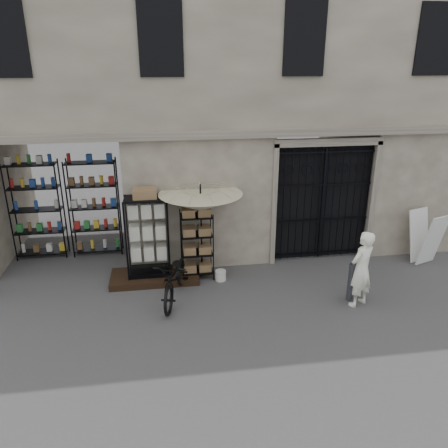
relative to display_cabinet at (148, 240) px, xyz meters
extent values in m
plane|color=#242427|center=(2.51, -1.61, -0.97)|extent=(80.00, 80.00, 0.00)
cube|color=#A79B87|center=(2.51, 2.39, 3.53)|extent=(14.00, 4.00, 9.00)
cube|color=black|center=(-1.99, 1.19, 0.53)|extent=(3.00, 1.70, 3.00)
cube|color=black|center=(-2.04, 1.69, 0.28)|extent=(2.70, 0.50, 2.50)
cube|color=black|center=(4.26, 0.67, 0.53)|extent=(2.50, 0.06, 3.00)
cube|color=black|center=(4.26, 0.51, 0.48)|extent=(0.05, 0.05, 2.80)
cube|color=black|center=(0.11, -0.06, -0.90)|extent=(2.00, 0.90, 0.15)
cube|color=black|center=(0.00, 0.01, -0.77)|extent=(0.95, 0.61, 0.10)
cube|color=silver|center=(-0.02, -0.28, 0.09)|extent=(0.85, 0.06, 1.71)
cube|color=silver|center=(0.00, 0.01, -0.01)|extent=(0.80, 0.45, 1.42)
cube|color=olive|center=(0.00, 0.01, 1.06)|extent=(0.53, 0.42, 0.20)
cube|color=black|center=(1.10, -0.02, -0.17)|extent=(0.74, 0.55, 1.61)
cube|color=olive|center=(1.10, -0.02, -0.22)|extent=(0.63, 0.44, 1.20)
cylinder|color=black|center=(1.21, 0.02, 0.14)|extent=(0.05, 0.05, 2.22)
imported|color=beige|center=(1.21, 0.02, 0.95)|extent=(2.08, 2.11, 1.49)
cylinder|color=silver|center=(1.61, -0.30, -0.85)|extent=(0.31, 0.31, 0.24)
imported|color=black|center=(0.56, -0.98, -0.97)|extent=(0.88, 1.11, 1.87)
cylinder|color=#4D5058|center=(4.20, -1.58, -0.55)|extent=(0.19, 0.19, 0.85)
imported|color=white|center=(4.28, -1.78, -0.97)|extent=(1.30, 1.72, 0.39)
cube|color=silver|center=(6.83, -0.31, -0.29)|extent=(0.69, 0.50, 1.31)
cube|color=silver|center=(6.69, 0.07, -0.29)|extent=(0.69, 0.50, 1.31)
camera|label=1|loc=(0.36, -9.21, 3.84)|focal=35.00mm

